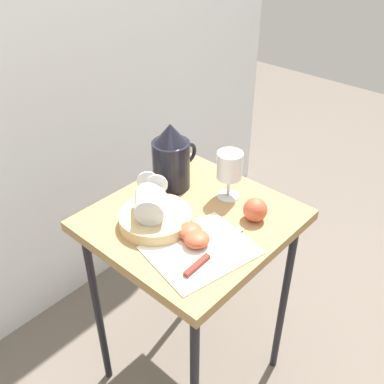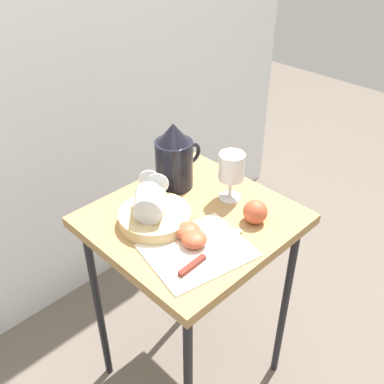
% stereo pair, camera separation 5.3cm
% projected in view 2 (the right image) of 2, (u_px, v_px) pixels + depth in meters
% --- Properties ---
extents(ground_plane, '(6.00, 6.00, 0.00)m').
position_uv_depth(ground_plane, '(192.00, 369.00, 1.61)').
color(ground_plane, '#665B51').
extents(curtain_drape, '(2.40, 0.03, 2.29)m').
position_uv_depth(curtain_drape, '(41.00, 6.00, 1.34)').
color(curtain_drape, white).
rests_on(curtain_drape, ground_plane).
extents(table, '(0.51, 0.49, 0.70)m').
position_uv_depth(table, '(192.00, 237.00, 1.26)').
color(table, '#AD8451').
rests_on(table, ground_plane).
extents(linen_napkin, '(0.28, 0.25, 0.00)m').
position_uv_depth(linen_napkin, '(198.00, 250.00, 1.10)').
color(linen_napkin, silver).
rests_on(linen_napkin, table).
extents(basket_tray, '(0.19, 0.19, 0.03)m').
position_uv_depth(basket_tray, '(155.00, 217.00, 1.18)').
color(basket_tray, tan).
rests_on(basket_tray, table).
extents(pitcher, '(0.16, 0.11, 0.20)m').
position_uv_depth(pitcher, '(174.00, 162.00, 1.29)').
color(pitcher, black).
rests_on(pitcher, table).
extents(wine_glass_upright, '(0.07, 0.07, 0.15)m').
position_uv_depth(wine_glass_upright, '(231.00, 169.00, 1.23)').
color(wine_glass_upright, silver).
rests_on(wine_glass_upright, table).
extents(wine_glass_tipped_near, '(0.15, 0.14, 0.08)m').
position_uv_depth(wine_glass_tipped_near, '(151.00, 203.00, 1.14)').
color(wine_glass_tipped_near, silver).
rests_on(wine_glass_tipped_near, basket_tray).
extents(wine_glass_tipped_far, '(0.15, 0.16, 0.07)m').
position_uv_depth(wine_glass_tipped_far, '(148.00, 201.00, 1.15)').
color(wine_glass_tipped_far, silver).
rests_on(wine_glass_tipped_far, basket_tray).
extents(apple_half_left, '(0.07, 0.07, 0.04)m').
position_uv_depth(apple_half_left, '(188.00, 231.00, 1.13)').
color(apple_half_left, '#C15133').
rests_on(apple_half_left, linen_napkin).
extents(apple_half_right, '(0.07, 0.07, 0.04)m').
position_uv_depth(apple_half_right, '(194.00, 239.00, 1.10)').
color(apple_half_right, '#C15133').
rests_on(apple_half_right, linen_napkin).
extents(apple_whole, '(0.07, 0.07, 0.07)m').
position_uv_depth(apple_whole, '(255.00, 212.00, 1.18)').
color(apple_whole, '#C15133').
rests_on(apple_whole, table).
extents(knife, '(0.23, 0.03, 0.01)m').
position_uv_depth(knife, '(203.00, 258.00, 1.06)').
color(knife, silver).
rests_on(knife, linen_napkin).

